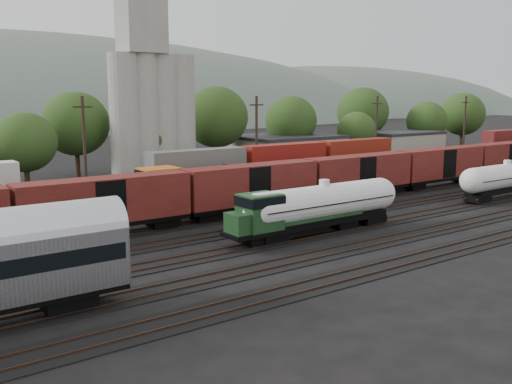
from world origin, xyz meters
TOP-DOWN VIEW (x-y plane):
  - ground at (0.00, 0.00)m, footprint 600.00×600.00m
  - tracks at (0.00, 0.00)m, footprint 180.00×33.20m
  - green_locomotive at (-3.76, -5.00)m, footprint 15.02×2.65m
  - tank_car_a at (-0.44, -5.00)m, footprint 17.25×3.09m
  - tank_car_b at (28.64, -5.00)m, footprint 16.46×2.95m
  - orange_locomotive at (-4.20, 10.00)m, footprint 18.66×3.11m
  - boxcar_string at (22.05, 5.00)m, footprint 184.40×2.90m
  - container_wall at (2.77, 15.00)m, footprint 160.00×2.60m
  - grain_silo at (3.28, 36.00)m, footprint 13.40×5.00m
  - industrial_sheds at (6.63, 35.25)m, footprint 119.38×17.26m
  - tree_band at (6.71, 38.08)m, footprint 164.99×21.92m
  - utility_poles at (0.00, 22.00)m, footprint 122.20×0.36m

SIDE VIEW (x-z plane):
  - ground at x=0.00m, z-range 0.00..0.00m
  - tracks at x=0.00m, z-range -0.05..0.15m
  - green_locomotive at x=-3.76m, z-range 0.30..4.28m
  - container_wall at x=2.77m, z-range -0.40..5.40m
  - industrial_sheds at x=6.63m, z-range 0.01..5.11m
  - tank_car_b at x=28.64m, z-range 0.42..4.73m
  - orange_locomotive at x=-4.20m, z-range 0.32..4.99m
  - tank_car_a at x=-0.44m, z-range 0.43..4.95m
  - boxcar_string at x=22.05m, z-range 1.02..5.22m
  - utility_poles at x=0.00m, z-range 0.21..12.21m
  - tree_band at x=6.71m, z-range 0.59..14.38m
  - grain_silo at x=3.28m, z-range -3.24..25.76m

